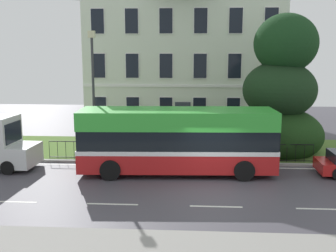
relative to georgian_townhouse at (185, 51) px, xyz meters
name	(u,v)px	position (x,y,z in m)	size (l,w,h in m)	color
ground_plane	(212,182)	(1.65, -15.75, -5.90)	(60.00, 56.00, 0.18)	#45434C
georgian_townhouse	(185,51)	(0.00, 0.00, 0.00)	(14.59, 9.89, 11.48)	silver
iron_verge_railing	(179,151)	(0.00, -12.55, -5.26)	(14.07, 0.04, 0.97)	black
evergreen_tree	(280,100)	(5.72, -10.02, -2.80)	(5.14, 5.14, 8.47)	#423328
single_decker_bus	(177,140)	(-0.01, -14.42, -4.24)	(9.43, 3.03, 3.12)	#B31A1B
street_lamp_post	(93,86)	(-4.61, -12.08, -1.88)	(0.36, 0.24, 6.79)	#333338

